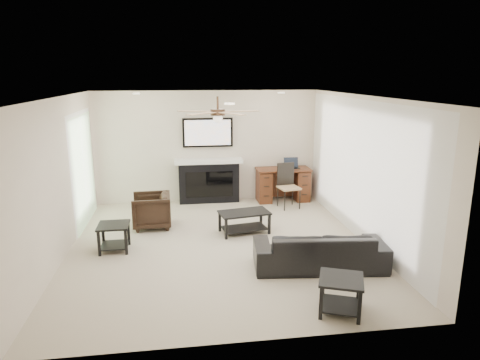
# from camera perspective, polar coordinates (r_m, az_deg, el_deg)

# --- Properties ---
(room_shell) EXTENTS (5.50, 5.54, 2.52)m
(room_shell) POSITION_cam_1_polar(r_m,az_deg,el_deg) (7.02, -1.39, 4.43)
(room_shell) COLOR #C0AE9B
(room_shell) RESTS_ON ground
(sofa) EXTENTS (2.03, 0.97, 0.57)m
(sofa) POSITION_cam_1_polar(r_m,az_deg,el_deg) (6.61, 10.57, -9.09)
(sofa) COLOR black
(sofa) RESTS_ON ground
(armchair) EXTENTS (0.74, 0.72, 0.65)m
(armchair) POSITION_cam_1_polar(r_m,az_deg,el_deg) (8.30, -11.72, -4.02)
(armchair) COLOR black
(armchair) RESTS_ON ground
(coffee_table) EXTENTS (0.97, 0.65, 0.40)m
(coffee_table) POSITION_cam_1_polar(r_m,az_deg,el_deg) (7.89, 0.57, -5.65)
(coffee_table) COLOR black
(coffee_table) RESTS_ON ground
(end_table_near) EXTENTS (0.68, 0.68, 0.45)m
(end_table_near) POSITION_cam_1_polar(r_m,az_deg,el_deg) (5.53, 13.24, -14.72)
(end_table_near) COLOR black
(end_table_near) RESTS_ON ground
(end_table_left) EXTENTS (0.50, 0.50, 0.45)m
(end_table_left) POSITION_cam_1_polar(r_m,az_deg,el_deg) (7.41, -16.42, -7.35)
(end_table_left) COLOR black
(end_table_left) RESTS_ON ground
(fireplace_unit) EXTENTS (1.52, 0.34, 1.91)m
(fireplace_unit) POSITION_cam_1_polar(r_m,az_deg,el_deg) (9.59, -4.21, 2.53)
(fireplace_unit) COLOR black
(fireplace_unit) RESTS_ON ground
(desk) EXTENTS (1.22, 0.56, 0.76)m
(desk) POSITION_cam_1_polar(r_m,az_deg,el_deg) (9.86, 5.73, -0.61)
(desk) COLOR #422410
(desk) RESTS_ON ground
(desk_chair) EXTENTS (0.50, 0.51, 0.97)m
(desk_chair) POSITION_cam_1_polar(r_m,az_deg,el_deg) (9.32, 6.55, -0.83)
(desk_chair) COLOR black
(desk_chair) RESTS_ON ground
(laptop) EXTENTS (0.33, 0.24, 0.23)m
(laptop) POSITION_cam_1_polar(r_m,az_deg,el_deg) (9.78, 6.97, 2.21)
(laptop) COLOR black
(laptop) RESTS_ON desk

